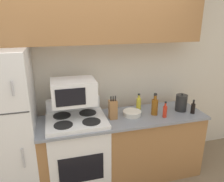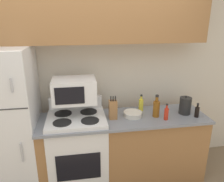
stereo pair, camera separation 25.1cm
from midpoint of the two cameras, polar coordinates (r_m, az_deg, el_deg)
The scene contains 13 objects.
wall_back at distance 2.93m, azimuth -8.78°, elevation 3.29°, with size 8.00×0.05×2.55m.
lower_cabinets at distance 2.92m, azimuth 0.24°, elevation -14.50°, with size 2.05×0.61×0.89m.
refrigerator at distance 2.78m, azimuth -28.98°, elevation -8.64°, with size 0.70×0.73×1.75m.
upper_cabinets at distance 2.63m, azimuth -9.16°, elevation 20.04°, with size 2.75×0.35×0.72m.
stove at distance 2.81m, azimuth -11.47°, elevation -15.41°, with size 0.69×0.59×1.09m.
microwave at distance 2.56m, azimuth -12.81°, elevation -0.18°, with size 0.50×0.38×0.28m.
knife_block at distance 2.60m, azimuth -2.53°, elevation -4.90°, with size 0.09×0.09×0.29m.
bowl at distance 2.71m, azimuth 2.61°, elevation -5.83°, with size 0.23×0.23×0.06m.
bottle_soy_sauce at distance 2.89m, azimuth 18.10°, elevation -4.32°, with size 0.05×0.05×0.18m.
bottle_cooking_spray at distance 2.86m, azimuth 4.49°, elevation -3.30°, with size 0.06×0.06×0.22m.
bottle_hot_sauce at distance 2.70m, azimuth 11.09°, elevation -5.24°, with size 0.05×0.05×0.20m.
bottle_whiskey at distance 2.73m, azimuth 8.52°, elevation -4.07°, with size 0.08×0.08×0.28m.
kettle at distance 2.92m, azimuth 15.32°, elevation -3.02°, with size 0.15×0.15×0.24m.
Camera 1 is at (-0.44, -2.04, 2.04)m, focal length 35.00 mm.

